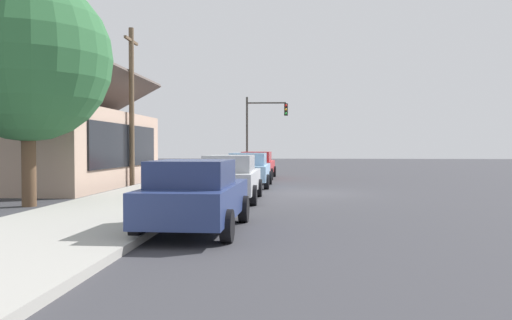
{
  "coord_description": "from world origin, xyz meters",
  "views": [
    {
      "loc": [
        -20.65,
        0.61,
        1.88
      ],
      "look_at": [
        -0.58,
        2.02,
        1.36
      ],
      "focal_mm": 35.84,
      "sensor_mm": 36.0,
      "label": 1
    }
  ],
  "objects": [
    {
      "name": "fire_hydrant_red",
      "position": [
        -4.8,
        4.2,
        0.5
      ],
      "size": [
        0.22,
        0.22,
        0.71
      ],
      "color": "red",
      "rests_on": "sidewalk_curb"
    },
    {
      "name": "traffic_light_main",
      "position": [
        13.32,
        2.54,
        3.49
      ],
      "size": [
        0.37,
        2.79,
        5.2
      ],
      "color": "#383833",
      "rests_on": "ground"
    },
    {
      "name": "utility_pole_wooden",
      "position": [
        3.13,
        8.2,
        3.93
      ],
      "size": [
        1.8,
        0.24,
        7.5
      ],
      "color": "brown",
      "rests_on": "ground"
    },
    {
      "name": "car_skyblue",
      "position": [
        3.2,
        2.61,
        0.82
      ],
      "size": [
        4.7,
        2.02,
        1.59
      ],
      "rotation": [
        0.0,
        0.0,
        -0.0
      ],
      "color": "#8CB7E0",
      "rests_on": "ground"
    },
    {
      "name": "ground_plane",
      "position": [
        0.0,
        0.0,
        0.0
      ],
      "size": [
        120.0,
        120.0,
        0.0
      ],
      "primitive_type": "plane",
      "color": "#38383D"
    },
    {
      "name": "sidewalk_curb",
      "position": [
        0.0,
        5.6,
        0.08
      ],
      "size": [
        60.0,
        4.2,
        0.16
      ],
      "primitive_type": "cube",
      "color": "#A3A099",
      "rests_on": "ground"
    },
    {
      "name": "car_silver",
      "position": [
        -3.1,
        2.72,
        0.82
      ],
      "size": [
        4.72,
        1.98,
        1.59
      ],
      "rotation": [
        0.0,
        0.0,
        0.0
      ],
      "color": "silver",
      "rests_on": "ground"
    },
    {
      "name": "shade_tree",
      "position": [
        -5.19,
        8.85,
        4.62
      ],
      "size": [
        5.19,
        5.19,
        7.23
      ],
      "color": "brown",
      "rests_on": "ground"
    },
    {
      "name": "storefront_building",
      "position": [
        2.95,
        11.98,
        1.91
      ],
      "size": [
        12.08,
        7.45,
        5.55
      ],
      "color": "tan",
      "rests_on": "ground"
    },
    {
      "name": "car_navy",
      "position": [
        -9.5,
        2.73,
        0.81
      ],
      "size": [
        4.48,
        2.09,
        1.59
      ],
      "rotation": [
        0.0,
        0.0,
        -0.02
      ],
      "color": "navy",
      "rests_on": "ground"
    },
    {
      "name": "car_cherry",
      "position": [
        9.57,
        2.66,
        0.82
      ],
      "size": [
        4.84,
        2.12,
        1.59
      ],
      "rotation": [
        0.0,
        0.0,
        -0.02
      ],
      "color": "red",
      "rests_on": "ground"
    }
  ]
}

